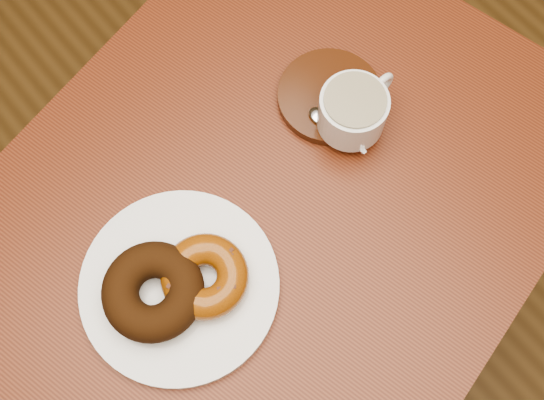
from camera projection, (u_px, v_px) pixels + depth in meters
ground at (297, 359)px, 1.55m from camera, size 6.00×6.00×0.00m
cafe_table at (261, 244)px, 0.96m from camera, size 0.97×0.81×0.79m
donut_plate at (180, 286)px, 0.80m from camera, size 0.30×0.30×0.01m
donut_cinnamon at (153, 291)px, 0.77m from camera, size 0.13×0.13×0.04m
donut_caramel at (205, 276)px, 0.78m from camera, size 0.13×0.13×0.04m
saucer at (330, 96)px, 0.89m from camera, size 0.19×0.19×0.01m
coffee_cup at (354, 110)px, 0.84m from camera, size 0.11×0.09×0.06m
teaspoon at (323, 120)px, 0.86m from camera, size 0.02×0.09×0.01m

